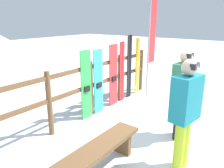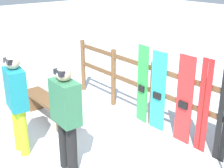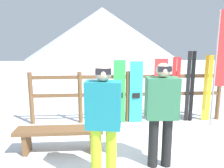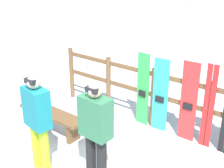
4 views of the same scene
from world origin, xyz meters
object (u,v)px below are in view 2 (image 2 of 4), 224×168
(person_plaid_green, at_px, (66,113))
(snowboard_cyan, at_px, (158,92))
(person_teal, at_px, (17,99))
(snowboard_green, at_px, (142,85))
(ski_pair_red, at_px, (204,107))
(bench, at_px, (48,104))
(snowboard_red, at_px, (184,101))

(person_plaid_green, height_order, snowboard_cyan, person_plaid_green)
(person_plaid_green, distance_m, person_teal, 0.93)
(snowboard_green, height_order, ski_pair_red, ski_pair_red)
(snowboard_cyan, height_order, ski_pair_red, ski_pair_red)
(snowboard_cyan, bearing_deg, bench, -139.39)
(person_plaid_green, height_order, ski_pair_red, person_plaid_green)
(ski_pair_red, bearing_deg, bench, -151.76)
(bench, relative_size, ski_pair_red, 0.96)
(person_teal, bearing_deg, person_plaid_green, 21.04)
(bench, distance_m, ski_pair_red, 2.90)
(person_plaid_green, relative_size, ski_pair_red, 1.03)
(snowboard_cyan, relative_size, snowboard_red, 0.96)
(person_teal, relative_size, snowboard_cyan, 1.11)
(bench, height_order, person_teal, person_teal)
(bench, bearing_deg, snowboard_green, 48.85)
(snowboard_cyan, distance_m, snowboard_red, 0.58)
(person_teal, xyz_separation_m, ski_pair_red, (1.79, 2.25, -0.15))
(person_teal, xyz_separation_m, snowboard_red, (1.42, 2.24, -0.17))
(bench, height_order, snowboard_green, snowboard_green)
(person_teal, bearing_deg, snowboard_green, 78.80)
(person_plaid_green, xyz_separation_m, snowboard_cyan, (-0.03, 1.91, -0.19))
(person_teal, relative_size, snowboard_red, 1.06)
(person_teal, height_order, snowboard_cyan, person_teal)
(snowboard_green, xyz_separation_m, snowboard_cyan, (0.40, -0.00, -0.02))
(person_plaid_green, bearing_deg, person_teal, -158.96)
(snowboard_green, distance_m, snowboard_cyan, 0.40)
(person_plaid_green, relative_size, snowboard_red, 1.05)
(bench, relative_size, snowboard_red, 0.98)
(bench, xyz_separation_m, snowboard_cyan, (1.58, 1.35, 0.40))
(snowboard_red, xyz_separation_m, ski_pair_red, (0.37, 0.00, 0.02))
(person_plaid_green, height_order, snowboard_green, person_plaid_green)
(person_teal, distance_m, snowboard_red, 2.66)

